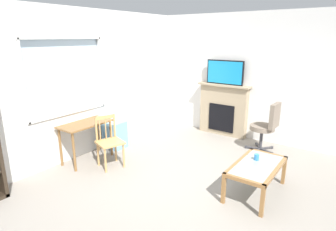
{
  "coord_description": "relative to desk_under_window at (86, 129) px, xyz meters",
  "views": [
    {
      "loc": [
        -3.23,
        -2.06,
        2.22
      ],
      "look_at": [
        0.38,
        0.54,
        0.97
      ],
      "focal_mm": 30.15,
      "sensor_mm": 36.0,
      "label": 1
    }
  ],
  "objects": [
    {
      "name": "plastic_drawer_unit",
      "position": [
        0.75,
        0.05,
        -0.33
      ],
      "size": [
        0.35,
        0.4,
        0.56
      ],
      "primitive_type": "cube",
      "color": "#72ADDB",
      "rests_on": "ground"
    },
    {
      "name": "wall_right",
      "position": [
        2.96,
        -1.97,
        0.76
      ],
      "size": [
        0.12,
        4.84,
        2.72
      ],
      "primitive_type": "cube",
      "color": "silver",
      "rests_on": "ground"
    },
    {
      "name": "ground",
      "position": [
        0.17,
        -1.97,
        -0.62
      ],
      "size": [
        6.45,
        5.64,
        0.02
      ],
      "primitive_type": "cube",
      "color": "gray"
    },
    {
      "name": "tv",
      "position": [
        2.78,
        -1.39,
        0.85
      ],
      "size": [
        0.06,
        0.86,
        0.54
      ],
      "color": "black",
      "rests_on": "fireplace"
    },
    {
      "name": "fireplace",
      "position": [
        2.8,
        -1.39,
        -0.01
      ],
      "size": [
        0.26,
        1.21,
        1.18
      ],
      "color": "tan",
      "rests_on": "ground"
    },
    {
      "name": "desk_under_window",
      "position": [
        0.0,
        0.0,
        0.0
      ],
      "size": [
        0.94,
        0.48,
        0.72
      ],
      "color": "brown",
      "rests_on": "ground"
    },
    {
      "name": "wooden_chair",
      "position": [
        0.08,
        -0.52,
        -0.14
      ],
      "size": [
        0.53,
        0.51,
        0.9
      ],
      "color": "tan",
      "rests_on": "ground"
    },
    {
      "name": "wall_back_with_window",
      "position": [
        0.2,
        0.35,
        0.73
      ],
      "size": [
        5.45,
        0.15,
        2.72
      ],
      "color": "silver",
      "rests_on": "ground"
    },
    {
      "name": "sippy_cup",
      "position": [
        0.84,
        -2.85,
        -0.11
      ],
      "size": [
        0.07,
        0.07,
        0.09
      ],
      "primitive_type": "cylinder",
      "color": "#337FD6",
      "rests_on": "coffee_table"
    },
    {
      "name": "office_chair",
      "position": [
        2.34,
        -2.53,
        -0.05
      ],
      "size": [
        0.56,
        0.58,
        1.0
      ],
      "color": "#7A6B5B",
      "rests_on": "ground"
    },
    {
      "name": "coffee_table",
      "position": [
        0.69,
        -2.91,
        -0.22
      ],
      "size": [
        1.09,
        0.58,
        0.45
      ],
      "color": "#8C9E99",
      "rests_on": "ground"
    }
  ]
}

